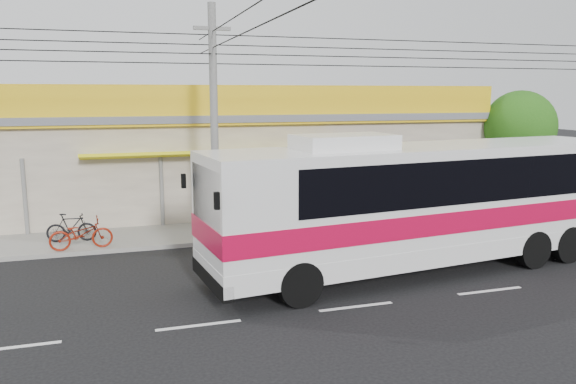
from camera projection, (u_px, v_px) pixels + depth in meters
name	position (u px, v px, depth m)	size (l,w,h in m)	color
ground	(322.00, 277.00, 16.64)	(120.00, 120.00, 0.00)	black
sidewalk	(269.00, 228.00, 22.27)	(30.00, 3.20, 0.15)	gray
lane_markings	(356.00, 307.00, 14.28)	(50.00, 0.12, 0.01)	silver
storefront_building	(239.00, 158.00, 27.11)	(22.60, 9.20, 5.70)	gray
coach_bus	(431.00, 196.00, 17.09)	(13.98, 4.50, 4.23)	silver
motorbike_red	(81.00, 234.00, 18.95)	(0.71, 2.05, 1.08)	maroon
motorbike_dark	(71.00, 227.00, 19.94)	(0.48, 1.71, 1.03)	black
utility_pole	(213.00, 48.00, 18.71)	(34.00, 14.00, 8.33)	slate
tree_near	(522.00, 129.00, 26.21)	(3.33, 3.33, 5.52)	#312213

